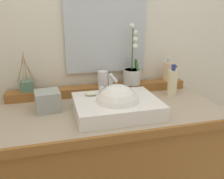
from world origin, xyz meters
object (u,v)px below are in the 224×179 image
at_px(lotion_bottle, 172,82).
at_px(tissue_box, 48,101).
at_px(potted_plant, 132,72).
at_px(soap_bar, 91,93).
at_px(tumbler_cup, 103,79).
at_px(soap_dispenser, 168,71).
at_px(sink_basin, 117,106).
at_px(reed_diffuser, 27,85).

distance_m(lotion_bottle, tissue_box, 0.78).
distance_m(potted_plant, lotion_bottle, 0.27).
height_order(soap_bar, tumbler_cup, tumbler_cup).
height_order(soap_bar, lotion_bottle, lotion_bottle).
bearing_deg(soap_dispenser, sink_basin, -144.36).
bearing_deg(sink_basin, soap_dispenser, 35.64).
distance_m(potted_plant, tissue_box, 0.58).
distance_m(potted_plant, tumbler_cup, 0.20).
xyz_separation_m(sink_basin, reed_diffuser, (-0.47, 0.34, 0.05)).
relative_size(sink_basin, soap_bar, 6.35).
xyz_separation_m(soap_bar, reed_diffuser, (-0.35, 0.24, 0.00)).
height_order(soap_bar, soap_dispenser, soap_dispenser).
bearing_deg(soap_bar, soap_dispenser, 21.08).
bearing_deg(potted_plant, soap_dispenser, 3.59).
bearing_deg(tissue_box, soap_bar, -7.24).
distance_m(tumbler_cup, reed_diffuser, 0.47).
relative_size(potted_plant, tissue_box, 3.03).
distance_m(soap_dispenser, lotion_bottle, 0.15).
relative_size(sink_basin, soap_dispenser, 2.70).
xyz_separation_m(soap_bar, potted_plant, (0.32, 0.21, 0.05)).
distance_m(sink_basin, soap_bar, 0.17).
relative_size(sink_basin, tissue_box, 3.42).
distance_m(sink_basin, tumbler_cup, 0.32).
distance_m(sink_basin, soap_dispenser, 0.58).
height_order(sink_basin, potted_plant, potted_plant).
bearing_deg(soap_dispenser, soap_bar, -158.92).
bearing_deg(lotion_bottle, soap_bar, -171.63).
distance_m(sink_basin, reed_diffuser, 0.59).
bearing_deg(tumbler_cup, lotion_bottle, -16.96).
bearing_deg(soap_dispenser, lotion_bottle, -104.83).
height_order(sink_basin, tissue_box, sink_basin).
relative_size(soap_dispenser, tissue_box, 1.27).
distance_m(soap_bar, soap_dispenser, 0.63).
height_order(soap_dispenser, tissue_box, soap_dispenser).
height_order(sink_basin, soap_dispenser, soap_dispenser).
height_order(sink_basin, lotion_bottle, lotion_bottle).
xyz_separation_m(sink_basin, tumbler_cup, (-0.00, 0.32, 0.07)).
xyz_separation_m(soap_dispenser, reed_diffuser, (-0.94, 0.01, -0.03)).
distance_m(potted_plant, soap_dispenser, 0.27).
distance_m(reed_diffuser, lotion_bottle, 0.91).
xyz_separation_m(tumbler_cup, reed_diffuser, (-0.47, 0.02, -0.01)).
distance_m(soap_dispenser, tissue_box, 0.84).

